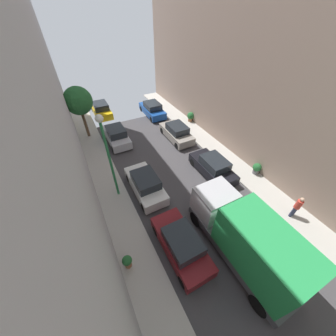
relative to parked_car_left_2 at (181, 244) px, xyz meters
The scene contains 17 objects.
ground 2.79m from the parked_car_left_2, ahead, with size 32.00×32.00×0.00m, color #423F42.
sidewalk_left 2.39m from the parked_car_left_2, behind, with size 2.00×44.00×0.15m, color #B7B2A8.
sidewalk_right 7.73m from the parked_car_left_2, ahead, with size 2.00×44.00×0.15m, color #B7B2A8.
parked_car_left_2 is the anchor object (origin of this frame).
parked_car_left_3 5.03m from the parked_car_left_2, 90.00° to the left, with size 1.78×4.20×1.57m.
parked_car_left_4 12.30m from the parked_car_left_2, 90.00° to the left, with size 1.78×4.20×1.57m.
parked_car_left_5 18.65m from the parked_car_left_2, 90.00° to the left, with size 1.78×4.20×1.57m.
parked_car_right_2 6.89m from the parked_car_left_2, 38.44° to the left, with size 1.78×4.20×1.57m.
parked_car_right_3 11.43m from the parked_car_left_2, 61.81° to the left, with size 1.78×4.20×1.57m.
parked_car_right_4 16.80m from the parked_car_left_2, 71.25° to the left, with size 1.78×4.20×1.57m.
delivery_truck 3.37m from the parked_car_left_2, 32.22° to the right, with size 2.26×6.60×3.38m.
pedestrian 7.57m from the parked_car_left_2, 10.39° to the right, with size 0.40×0.36×1.72m.
street_tree_0 15.00m from the parked_car_left_2, 99.02° to the left, with size 2.49×2.49×4.86m.
potted_plant_2 2.93m from the parked_car_left_2, 169.68° to the left, with size 0.51×0.51×0.85m.
potted_plant_3 14.95m from the parked_car_left_2, 55.53° to the left, with size 0.76×0.76×1.04m.
potted_plant_4 8.81m from the parked_car_left_2, 17.36° to the left, with size 0.66×0.66×0.94m.
lamp_post 6.82m from the parked_car_left_2, 108.73° to the left, with size 0.44×0.44×6.10m.
Camera 1 is at (-5.65, -4.14, 10.72)m, focal length 20.54 mm.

